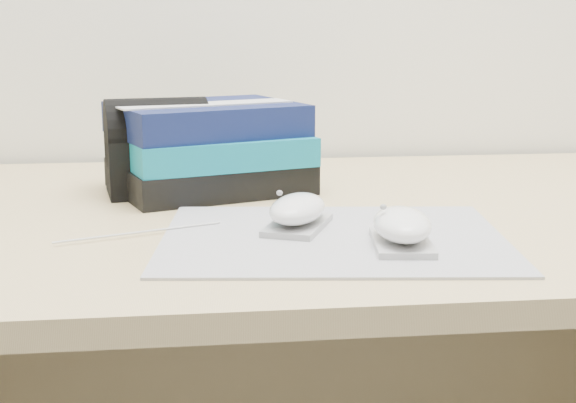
{
  "coord_description": "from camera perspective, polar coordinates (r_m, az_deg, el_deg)",
  "views": [
    {
      "loc": [
        -0.16,
        0.52,
        0.98
      ],
      "look_at": [
        -0.05,
        1.44,
        0.77
      ],
      "focal_mm": 50.0,
      "sensor_mm": 36.0,
      "label": 1
    }
  ],
  "objects": [
    {
      "name": "pouch",
      "position": [
        1.2,
        -9.29,
        3.82
      ],
      "size": [
        0.16,
        0.12,
        0.14
      ],
      "color": "black",
      "rests_on": "desk"
    },
    {
      "name": "mousepad",
      "position": [
        0.94,
        3.23,
        -2.59
      ],
      "size": [
        0.43,
        0.35,
        0.0
      ],
      "primitive_type": "cube",
      "rotation": [
        0.0,
        0.0,
        -0.11
      ],
      "color": "gray",
      "rests_on": "desk"
    },
    {
      "name": "book_stack",
      "position": [
        1.21,
        -5.65,
        3.83
      ],
      "size": [
        0.32,
        0.29,
        0.13
      ],
      "color": "black",
      "rests_on": "desk"
    },
    {
      "name": "mouse_front",
      "position": [
        0.9,
        8.1,
        -1.84
      ],
      "size": [
        0.08,
        0.12,
        0.05
      ],
      "color": "#A9A9AB",
      "rests_on": "mousepad"
    },
    {
      "name": "usb_cable",
      "position": [
        0.97,
        -10.49,
        -2.16
      ],
      "size": [
        0.19,
        0.08,
        0.0
      ],
      "primitive_type": "cylinder",
      "rotation": [
        0.0,
        1.57,
        0.37
      ],
      "color": "silver",
      "rests_on": "mousepad"
    },
    {
      "name": "mouse_rear",
      "position": [
        0.97,
        0.68,
        -0.72
      ],
      "size": [
        0.1,
        0.13,
        0.05
      ],
      "color": "#9F9FA1",
      "rests_on": "mousepad"
    },
    {
      "name": "desk",
      "position": [
        1.24,
        1.14,
        -10.36
      ],
      "size": [
        1.6,
        0.8,
        0.73
      ],
      "color": "tan",
      "rests_on": "ground"
    }
  ]
}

